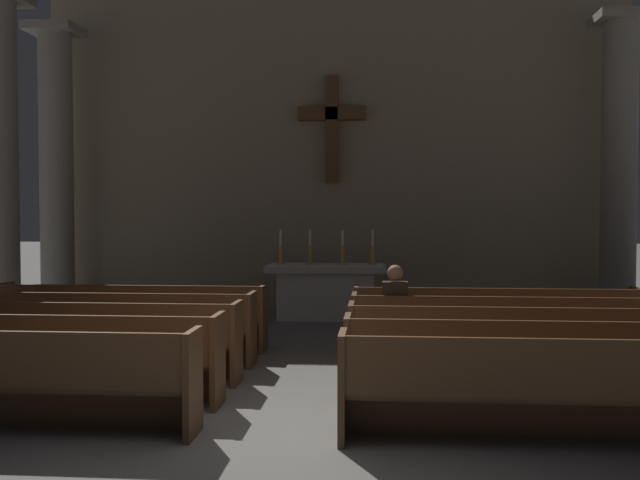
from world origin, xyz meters
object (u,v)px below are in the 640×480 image
Objects in this scene: pew_left_row_2 at (36,358)px; column_left_fourth at (57,173)px; pew_right_row_2 at (542,366)px; candlestick_outer_left at (281,253)px; pew_right_row_3 at (523,347)px; pew_left_row_5 at (132,317)px; altar at (326,290)px; candlestick_outer_right at (372,254)px; column_right_fourth at (619,171)px; pew_left_row_4 at (106,327)px; pew_right_row_1 at (568,391)px; candlestick_inner_left at (310,254)px; candlestick_inner_right at (343,254)px; pew_right_row_5 at (495,321)px; lone_worshipper at (395,314)px; pew_right_row_4 at (507,333)px; pew_left_row_3 at (75,341)px.

pew_left_row_2 is 7.77m from column_left_fourth.
pew_right_row_2 is 7.09m from candlestick_outer_left.
candlestick_outer_left reaches higher than pew_left_row_2.
pew_left_row_2 is 5.23m from pew_right_row_3.
pew_left_row_5 is at bearing 159.05° from pew_right_row_3.
pew_right_row_2 is 0.68× the size of column_left_fourth.
pew_left_row_2 is 1.00× the size of pew_left_row_5.
altar is 3.44× the size of candlestick_outer_right.
pew_left_row_2 is 6.68m from altar.
pew_left_row_4 is at bearing -148.61° from column_right_fourth.
pew_left_row_4 is (0.00, 1.97, 0.00)m from pew_left_row_2.
pew_right_row_1 is at bearing -90.00° from pew_right_row_3.
column_right_fourth is at bearing 69.88° from pew_right_row_1.
candlestick_inner_left is 1.00× the size of candlestick_inner_right.
altar is (-2.57, 3.21, 0.06)m from pew_right_row_5.
altar is (-2.57, 5.18, 0.06)m from pew_right_row_3.
candlestick_outer_left is (1.72, 4.20, 0.73)m from pew_left_row_4.
pew_left_row_4 is 5.50m from pew_right_row_2.
pew_left_row_2 is 6.06× the size of candlestick_inner_left.
candlestick_outer_left is (-3.42, 3.21, 0.73)m from pew_right_row_5.
candlestick_inner_right is at bearing -0.00° from altar.
candlestick_inner_left reaches higher than pew_right_row_2.
candlestick_inner_right is 4.28m from lone_worshipper.
candlestick_outer_right is at bearing 112.28° from pew_right_row_4.
pew_right_row_3 is at bearing -36.25° from lone_worshipper.
pew_left_row_4 and pew_right_row_3 have the same top height.
candlestick_outer_left is at bearing 136.79° from pew_right_row_5.
pew_left_row_3 is 5.23m from pew_right_row_4.
pew_right_row_2 is 6.44m from candlestick_outer_right.
candlestick_outer_right reaches higher than pew_right_row_5.
candlestick_inner_right is (2.87, 3.21, 0.73)m from pew_left_row_5.
pew_right_row_5 is at bearing 34.12° from lone_worshipper.
pew_left_row_3 is 6.06× the size of candlestick_outer_left.
pew_left_row_2 is 6.61m from candlestick_inner_left.
pew_right_row_4 is 0.68× the size of column_left_fourth.
lone_worshipper is (-1.39, -0.94, 0.22)m from pew_right_row_5.
pew_right_row_1 is at bearing -29.87° from pew_left_row_4.
pew_right_row_1 and pew_right_row_3 have the same top height.
column_left_fourth reaches higher than candlestick_inner_left.
candlestick_inner_left is at bearing 180.00° from candlestick_inner_right.
pew_left_row_4 is at bearing 150.13° from pew_right_row_1.
column_left_fourth is at bearing 173.73° from candlestick_outer_right.
pew_left_row_4 is at bearing 159.05° from pew_right_row_2.
pew_right_row_5 is 4.00m from candlestick_inner_right.
altar reaches higher than pew_right_row_2.
candlestick_inner_left is at bearing 124.36° from pew_right_row_4.
pew_right_row_1 is 6.06× the size of candlestick_outer_left.
lone_worshipper is (1.17, -4.16, 0.16)m from altar.
pew_left_row_3 is at bearing -118.98° from candlestick_inner_right.
pew_left_row_5 is (0.00, 1.97, 0.00)m from pew_left_row_3.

